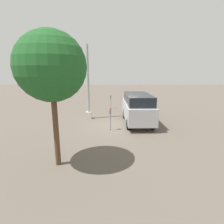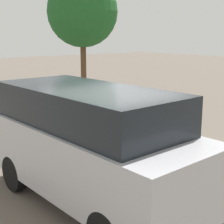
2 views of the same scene
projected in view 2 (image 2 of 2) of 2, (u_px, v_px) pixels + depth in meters
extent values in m
plane|color=#60564C|center=(116.00, 172.00, 7.77)|extent=(80.00, 80.00, 0.00)
cylinder|color=gray|center=(115.00, 136.00, 8.60)|extent=(0.05, 0.05, 1.09)
cube|color=slate|center=(115.00, 110.00, 8.45)|extent=(0.20, 0.11, 0.26)
sphere|color=maroon|center=(115.00, 104.00, 8.42)|extent=(0.11, 0.11, 0.11)
cube|color=#B2B2B7|center=(90.00, 156.00, 6.12)|extent=(4.64, 1.91, 1.13)
cube|color=black|center=(85.00, 106.00, 6.01)|extent=(3.72, 1.75, 0.65)
cube|color=orange|center=(218.00, 214.00, 4.93)|extent=(0.08, 0.12, 0.20)
cylinder|color=black|center=(180.00, 199.00, 5.70)|extent=(0.71, 0.23, 0.71)
cylinder|color=black|center=(80.00, 155.00, 7.80)|extent=(0.71, 0.23, 0.71)
cylinder|color=black|center=(15.00, 173.00, 6.79)|extent=(0.71, 0.23, 0.71)
cylinder|color=#513823|center=(84.00, 77.00, 12.88)|extent=(0.21, 0.21, 2.95)
sphere|color=#1E5623|center=(83.00, 12.00, 12.36)|extent=(2.55, 2.55, 2.55)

